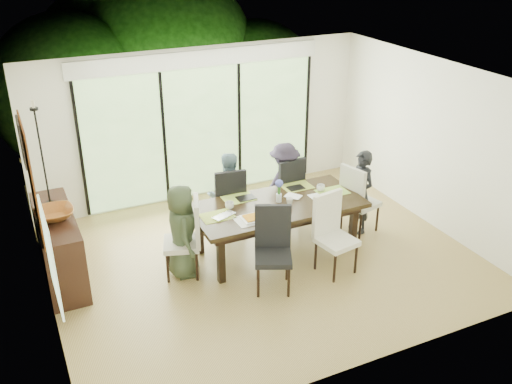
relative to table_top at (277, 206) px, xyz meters
name	(u,v)px	position (x,y,z in m)	size (l,w,h in m)	color
floor	(263,259)	(-0.30, -0.14, -0.77)	(6.00, 5.00, 0.01)	olive
ceiling	(264,80)	(-0.30, -0.14, 1.94)	(6.00, 5.00, 0.01)	white
wall_back	(201,124)	(-0.30, 2.37, 0.59)	(6.00, 0.02, 2.70)	white
wall_front	(369,265)	(-0.30, -2.65, 0.59)	(6.00, 0.02, 2.70)	silver
wall_left	(36,220)	(-3.31, -0.14, 0.59)	(0.02, 5.00, 2.70)	beige
wall_right	(433,144)	(2.71, -0.14, 0.59)	(0.02, 5.00, 2.70)	beige
glass_doors	(203,133)	(-0.30, 2.33, 0.44)	(4.20, 0.02, 2.30)	#598C3F
blinds_header	(200,59)	(-0.30, 2.32, 1.74)	(4.40, 0.06, 0.28)	white
mullion_a	(81,151)	(-2.40, 2.32, 0.44)	(0.05, 0.04, 2.30)	black
mullion_b	(164,139)	(-1.00, 2.32, 0.44)	(0.05, 0.04, 2.30)	black
mullion_c	(239,127)	(0.40, 2.32, 0.44)	(0.05, 0.04, 2.30)	black
mullion_d	(307,117)	(1.80, 2.32, 0.44)	(0.05, 0.04, 2.30)	black
side_window	(51,257)	(-3.27, -1.34, 0.74)	(0.02, 0.90, 1.00)	#8CAD7F
deck	(189,178)	(-0.30, 3.26, -0.81)	(6.00, 1.80, 0.10)	brown
rail_top	(175,137)	(-0.30, 4.06, -0.21)	(6.00, 0.08, 0.06)	#513122
foliage_left	(71,93)	(-2.10, 5.06, 0.68)	(3.20, 3.20, 3.20)	#14380F
foliage_mid	(166,59)	(0.10, 5.66, 1.04)	(4.00, 4.00, 4.00)	#14380F
foliage_right	(255,83)	(1.90, 4.86, 0.50)	(2.80, 2.80, 2.80)	#14380F
foliage_far	(115,65)	(-0.90, 6.36, 0.86)	(3.60, 3.60, 3.60)	#14380F
table_top	(277,206)	(0.00, 0.00, 0.00)	(2.55, 1.17, 0.06)	black
table_apron	(277,211)	(0.00, 0.00, -0.10)	(2.34, 0.96, 0.11)	black
table_leg_fl	(221,259)	(-1.08, -0.43, -0.40)	(0.10, 0.10, 0.73)	black
table_leg_fr	(353,227)	(1.08, -0.43, -0.40)	(0.10, 0.10, 0.73)	black
table_leg_bl	(200,231)	(-1.08, 0.43, -0.40)	(0.10, 0.10, 0.73)	black
table_leg_br	(324,204)	(1.08, 0.43, -0.40)	(0.10, 0.10, 0.73)	black
chair_left_end	(181,238)	(-1.50, 0.00, -0.18)	(0.49, 0.49, 1.17)	beige
chair_right_end	(361,198)	(1.50, 0.00, -0.18)	(0.49, 0.49, 1.17)	beige
chair_far_left	(227,199)	(-0.45, 0.85, -0.18)	(0.49, 0.49, 1.17)	black
chair_far_right	(283,188)	(0.55, 0.85, -0.18)	(0.49, 0.49, 1.17)	black
chair_near_left	(273,251)	(-0.50, -0.87, -0.18)	(0.49, 0.49, 1.17)	black
chair_near_right	(337,236)	(0.50, -0.87, -0.18)	(0.49, 0.49, 1.17)	white
person_left_end	(182,231)	(-1.48, 0.00, -0.08)	(0.64, 0.40, 1.37)	#38452E
person_right_end	(361,192)	(1.48, 0.00, -0.08)	(0.64, 0.40, 1.37)	black
person_far_left	(228,194)	(-0.45, 0.83, -0.08)	(0.64, 0.40, 1.37)	#6F90A0
person_far_right	(284,183)	(0.55, 0.83, -0.08)	(0.64, 0.40, 1.37)	#262030
placemat_left	(217,216)	(-0.95, 0.00, 0.04)	(0.47, 0.34, 0.01)	#A4BA42
placemat_right	(332,192)	(0.95, 0.00, 0.04)	(0.47, 0.34, 0.01)	#8EB641
placemat_far_l	(239,198)	(-0.45, 0.40, 0.04)	(0.47, 0.34, 0.01)	#A2C446
placemat_far_r	(297,186)	(0.55, 0.40, 0.04)	(0.47, 0.34, 0.01)	#8FA039
placemat_paper	(252,220)	(-0.55, -0.30, 0.04)	(0.47, 0.34, 0.01)	white
tablet_far_l	(246,198)	(-0.35, 0.35, 0.04)	(0.28, 0.19, 0.01)	black
tablet_far_r	(296,188)	(0.50, 0.35, 0.04)	(0.25, 0.18, 0.01)	black
papers	(320,196)	(0.70, -0.05, 0.03)	(0.32, 0.23, 0.00)	white
platter_base	(252,219)	(-0.55, -0.30, 0.05)	(0.28, 0.28, 0.03)	white
platter_snacks	(252,217)	(-0.55, -0.30, 0.07)	(0.21, 0.21, 0.01)	orange
vase	(279,198)	(0.05, 0.05, 0.10)	(0.08, 0.08, 0.13)	silver
hyacinth_stems	(279,190)	(0.05, 0.05, 0.22)	(0.04, 0.04, 0.17)	#337226
hyacinth_blooms	(279,183)	(0.05, 0.05, 0.33)	(0.12, 0.12, 0.12)	#535DD0
laptop	(227,217)	(-0.85, -0.10, 0.05)	(0.35, 0.23, 0.03)	silver
cup_a	(230,205)	(-0.70, 0.15, 0.08)	(0.13, 0.13, 0.10)	white
cup_b	(290,201)	(0.15, -0.10, 0.08)	(0.11, 0.11, 0.10)	white
cup_c	(321,188)	(0.80, 0.10, 0.08)	(0.13, 0.13, 0.10)	white
book	(291,198)	(0.25, 0.05, 0.04)	(0.17, 0.24, 0.02)	white
sideboard	(59,246)	(-3.06, 0.65, -0.27)	(0.49, 1.74, 0.98)	black
bowl	(54,214)	(-3.06, 0.55, 0.28)	(0.52, 0.52, 0.13)	brown
candlestick_base	(50,203)	(-3.06, 1.00, 0.24)	(0.11, 0.11, 0.04)	black
candlestick_shaft	(42,157)	(-3.06, 1.00, 0.92)	(0.03, 0.03, 1.36)	black
candlestick_pan	(34,109)	(-3.06, 1.00, 1.60)	(0.11, 0.11, 0.03)	black
candle	(33,104)	(-3.06, 1.00, 1.66)	(0.04, 0.04, 0.11)	silver
tapestry	(31,180)	(-3.27, 0.26, 0.94)	(0.02, 1.00, 1.50)	brown
art_frame	(21,142)	(-3.27, 1.56, 0.99)	(0.03, 0.55, 0.65)	black
art_canvas	(23,142)	(-3.25, 1.56, 0.99)	(0.01, 0.45, 0.55)	#194452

